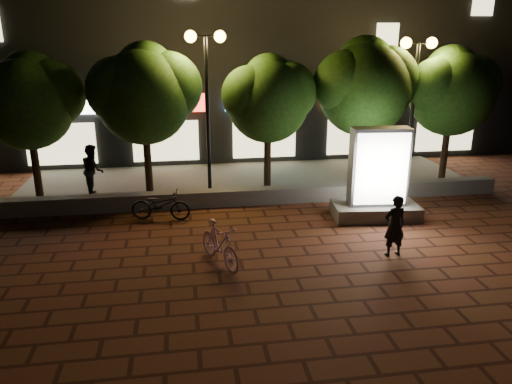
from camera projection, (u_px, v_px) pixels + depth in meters
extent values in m
plane|color=#512519|center=(286.00, 257.00, 11.64)|extent=(80.00, 80.00, 0.00)
cube|color=#62605B|center=(259.00, 196.00, 15.33)|extent=(16.00, 0.45, 0.50)
cube|color=#62605B|center=(249.00, 180.00, 17.75)|extent=(16.00, 5.00, 0.08)
cube|color=black|center=(229.00, 39.00, 22.35)|extent=(28.00, 8.00, 10.00)
cube|color=white|center=(56.00, 105.00, 18.24)|extent=(3.20, 0.12, 0.70)
cube|color=beige|center=(61.00, 144.00, 18.70)|extent=(2.60, 0.10, 1.60)
cube|color=red|center=(164.00, 103.00, 18.83)|extent=(3.20, 0.12, 0.70)
cube|color=beige|center=(166.00, 141.00, 19.28)|extent=(2.60, 0.10, 1.60)
cube|color=#4CC1FA|center=(265.00, 101.00, 19.41)|extent=(3.20, 0.12, 0.70)
cube|color=beige|center=(264.00, 138.00, 19.86)|extent=(2.60, 0.10, 1.60)
cube|color=orange|center=(360.00, 100.00, 19.99)|extent=(3.20, 0.12, 0.70)
cube|color=beige|center=(357.00, 135.00, 20.45)|extent=(2.60, 0.10, 1.60)
cube|color=white|center=(449.00, 98.00, 20.57)|extent=(3.20, 0.12, 0.70)
cube|color=beige|center=(445.00, 133.00, 21.03)|extent=(2.60, 0.10, 1.60)
cube|color=beige|center=(387.00, 39.00, 19.40)|extent=(0.90, 0.10, 1.20)
cube|color=beige|center=(484.00, 0.00, 19.53)|extent=(0.90, 0.10, 1.20)
cylinder|color=black|center=(36.00, 164.00, 15.34)|extent=(0.24, 0.24, 2.25)
sphere|color=#285418|center=(27.00, 104.00, 14.76)|extent=(2.80, 2.80, 2.80)
sphere|color=#285418|center=(51.00, 93.00, 14.96)|extent=(2.10, 2.10, 2.10)
sphere|color=#285418|center=(2.00, 97.00, 14.45)|extent=(1.96, 1.96, 1.96)
sphere|color=#285418|center=(30.00, 80.00, 14.89)|extent=(1.82, 1.82, 1.82)
cylinder|color=black|center=(148.00, 159.00, 15.83)|extent=(0.24, 0.24, 2.34)
sphere|color=#285418|center=(143.00, 97.00, 15.22)|extent=(3.00, 3.00, 3.00)
sphere|color=#285418|center=(167.00, 87.00, 15.43)|extent=(2.25, 2.25, 2.25)
sphere|color=#285418|center=(120.00, 90.00, 14.91)|extent=(2.10, 2.10, 2.10)
sphere|color=#285418|center=(146.00, 72.00, 15.34)|extent=(1.95, 1.95, 1.95)
cylinder|color=black|center=(267.00, 156.00, 16.43)|extent=(0.24, 0.24, 2.21)
sphere|color=#285418|center=(268.00, 102.00, 15.87)|extent=(2.70, 2.70, 2.70)
sphere|color=#285418|center=(287.00, 92.00, 16.07)|extent=(2.03, 2.03, 2.02)
sphere|color=#285418|center=(250.00, 95.00, 15.57)|extent=(1.89, 1.89, 1.89)
sphere|color=#285418|center=(269.00, 80.00, 16.01)|extent=(1.76, 1.76, 1.76)
cylinder|color=black|center=(360.00, 150.00, 16.88)|extent=(0.24, 0.24, 2.43)
sphere|color=#285418|center=(364.00, 90.00, 16.25)|extent=(3.10, 3.10, 3.10)
sphere|color=#285418|center=(384.00, 80.00, 16.46)|extent=(2.33, 2.33, 2.33)
sphere|color=#285418|center=(346.00, 83.00, 15.93)|extent=(2.17, 2.17, 2.17)
sphere|color=#285418|center=(365.00, 66.00, 16.36)|extent=(2.01, 2.02, 2.02)
cylinder|color=black|center=(445.00, 149.00, 17.37)|extent=(0.24, 0.24, 2.29)
sphere|color=#285418|center=(452.00, 94.00, 16.77)|extent=(2.90, 2.90, 2.90)
sphere|color=#285418|center=(469.00, 84.00, 16.98)|extent=(2.18, 2.17, 2.17)
sphere|color=#285418|center=(437.00, 87.00, 16.46)|extent=(2.03, 2.03, 2.03)
sphere|color=#285418|center=(451.00, 72.00, 16.90)|extent=(1.89, 1.88, 1.88)
cylinder|color=black|center=(208.00, 118.00, 15.53)|extent=(0.12, 0.12, 5.00)
cylinder|color=black|center=(205.00, 36.00, 14.77)|extent=(0.90, 0.08, 0.08)
sphere|color=#FFB33F|center=(191.00, 36.00, 14.70)|extent=(0.36, 0.36, 0.36)
sphere|color=#FFB33F|center=(220.00, 36.00, 14.83)|extent=(0.36, 0.36, 0.36)
cylinder|color=black|center=(412.00, 116.00, 16.58)|extent=(0.12, 0.12, 4.80)
cylinder|color=black|center=(419.00, 43.00, 15.85)|extent=(0.90, 0.08, 0.08)
sphere|color=#FFB33F|center=(406.00, 43.00, 15.78)|extent=(0.36, 0.36, 0.36)
sphere|color=#FFB33F|center=(432.00, 43.00, 15.91)|extent=(0.36, 0.36, 0.36)
cube|color=#62605B|center=(375.00, 211.00, 14.14)|extent=(2.56, 1.44, 0.41)
cube|color=#4C4C51|center=(379.00, 167.00, 13.73)|extent=(1.68, 0.71, 2.25)
cube|color=white|center=(382.00, 169.00, 13.45)|extent=(1.48, 0.17, 2.05)
cube|color=white|center=(376.00, 164.00, 14.02)|extent=(1.48, 0.17, 2.05)
imported|color=#C787A5|center=(220.00, 244.00, 11.09)|extent=(1.14, 1.75, 1.03)
imported|color=black|center=(395.00, 226.00, 11.49)|extent=(0.60, 0.44, 1.53)
imported|color=black|center=(161.00, 205.00, 13.88)|extent=(1.80, 0.94, 0.90)
imported|color=black|center=(93.00, 170.00, 15.79)|extent=(0.86, 0.98, 1.68)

